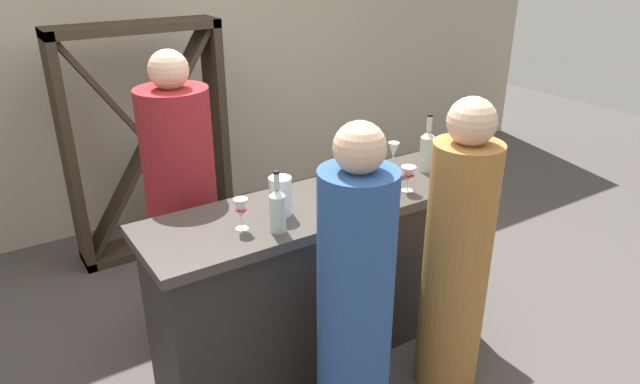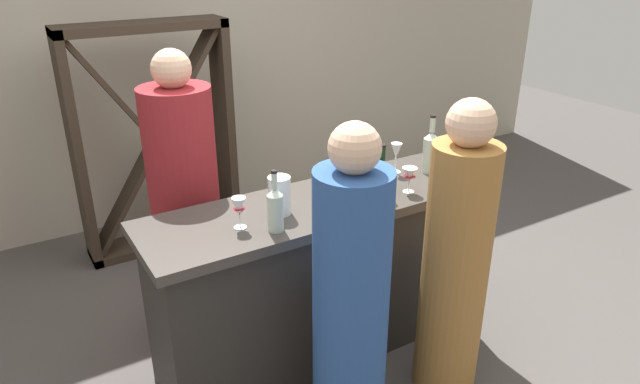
{
  "view_description": "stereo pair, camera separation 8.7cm",
  "coord_description": "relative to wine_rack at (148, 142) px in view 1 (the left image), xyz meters",
  "views": [
    {
      "loc": [
        -1.42,
        -2.17,
        2.11
      ],
      "look_at": [
        0.0,
        0.0,
        0.96
      ],
      "focal_mm": 32.15,
      "sensor_mm": 36.0,
      "label": 1
    },
    {
      "loc": [
        -1.34,
        -2.22,
        2.11
      ],
      "look_at": [
        0.0,
        0.0,
        0.96
      ],
      "focal_mm": 32.15,
      "sensor_mm": 36.0,
      "label": 2
    }
  ],
  "objects": [
    {
      "name": "ground_plane",
      "position": [
        0.36,
        -1.65,
        -0.81
      ],
      "size": [
        12.0,
        12.0,
        0.0
      ],
      "primitive_type": "plane",
      "color": "#4C4744"
    },
    {
      "name": "back_wall",
      "position": [
        0.36,
        0.55,
        0.59
      ],
      "size": [
        8.0,
        0.1,
        2.8
      ],
      "primitive_type": "cube",
      "color": "#B2A893",
      "rests_on": "ground"
    },
    {
      "name": "bar_counter",
      "position": [
        0.36,
        -1.65,
        -0.35
      ],
      "size": [
        1.82,
        0.55,
        0.91
      ],
      "color": "#2A2723",
      "rests_on": "ground"
    },
    {
      "name": "wine_rack",
      "position": [
        0.0,
        0.0,
        0.0
      ],
      "size": [
        1.11,
        0.28,
        1.62
      ],
      "color": "#33281E",
      "rests_on": "ground"
    },
    {
      "name": "wine_bottle_leftmost_clear_pale",
      "position": [
        0.02,
        -1.81,
        0.21
      ],
      "size": [
        0.07,
        0.07,
        0.29
      ],
      "color": "#B7C6B2",
      "rests_on": "bar_counter"
    },
    {
      "name": "wine_bottle_second_left_clear_pale",
      "position": [
        0.64,
        -1.5,
        0.22
      ],
      "size": [
        0.08,
        0.08,
        0.32
      ],
      "color": "#B7C6B2",
      "rests_on": "bar_counter"
    },
    {
      "name": "wine_bottle_center_dark_green",
      "position": [
        0.64,
        -1.77,
        0.2
      ],
      "size": [
        0.08,
        0.08,
        0.28
      ],
      "color": "black",
      "rests_on": "bar_counter"
    },
    {
      "name": "wine_bottle_second_right_clear_pale",
      "position": [
        1.08,
        -1.63,
        0.22
      ],
      "size": [
        0.08,
        0.08,
        0.33
      ],
      "color": "#B7C6B2",
      "rests_on": "bar_counter"
    },
    {
      "name": "wine_glass_near_left",
      "position": [
        0.81,
        -1.79,
        0.19
      ],
      "size": [
        0.08,
        0.08,
        0.13
      ],
      "color": "white",
      "rests_on": "bar_counter"
    },
    {
      "name": "wine_glass_near_center",
      "position": [
        -0.1,
        -1.71,
        0.2
      ],
      "size": [
        0.07,
        0.07,
        0.15
      ],
      "color": "white",
      "rests_on": "bar_counter"
    },
    {
      "name": "wine_glass_near_right",
      "position": [
        0.92,
        -1.54,
        0.22
      ],
      "size": [
        0.06,
        0.06,
        0.17
      ],
      "color": "white",
      "rests_on": "bar_counter"
    },
    {
      "name": "water_pitcher",
      "position": [
        0.12,
        -1.67,
        0.19
      ],
      "size": [
        0.11,
        0.11,
        0.19
      ],
      "color": "silver",
      "rests_on": "bar_counter"
    },
    {
      "name": "person_left_guest",
      "position": [
        0.18,
        -2.2,
        -0.12
      ],
      "size": [
        0.37,
        0.37,
        1.49
      ],
      "rotation": [
        0.0,
        0.0,
        1.71
      ],
      "color": "#284C8C",
      "rests_on": "ground"
    },
    {
      "name": "person_center_guest",
      "position": [
        0.76,
        -2.21,
        -0.11
      ],
      "size": [
        0.38,
        0.38,
        1.5
      ],
      "rotation": [
        0.0,
        0.0,
        1.32
      ],
      "color": "#9E6B33",
      "rests_on": "ground"
    },
    {
      "name": "person_right_guest",
      "position": [
        -0.15,
        -1.06,
        -0.06
      ],
      "size": [
        0.41,
        0.41,
        1.62
      ],
      "rotation": [
        0.0,
        0.0,
        -1.66
      ],
      "color": "maroon",
      "rests_on": "ground"
    }
  ]
}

